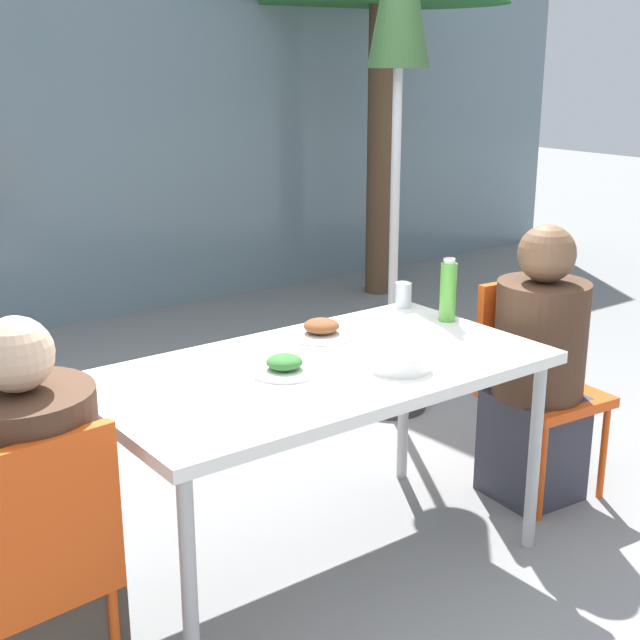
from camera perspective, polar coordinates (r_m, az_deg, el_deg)
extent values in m
plane|color=gray|center=(3.22, 0.00, -15.45)|extent=(24.00, 24.00, 0.00)
cube|color=white|center=(2.90, 0.00, -3.22)|extent=(1.50, 0.81, 0.04)
cylinder|color=#B7B7B7|center=(2.48, -8.36, -16.83)|extent=(0.04, 0.04, 0.71)
cylinder|color=#B7B7B7|center=(3.26, 13.56, -8.47)|extent=(0.04, 0.04, 0.71)
cylinder|color=#B7B7B7|center=(3.02, -14.74, -10.67)|extent=(0.04, 0.04, 0.71)
cylinder|color=#B7B7B7|center=(3.69, 5.38, -5.01)|extent=(0.04, 0.04, 0.71)
cube|color=#E54C14|center=(2.53, -18.68, -15.23)|extent=(0.43, 0.43, 0.04)
cube|color=#E54C14|center=(2.27, -17.33, -12.30)|extent=(0.40, 0.07, 0.42)
cylinder|color=#E54C14|center=(2.83, -16.45, -16.47)|extent=(0.03, 0.03, 0.39)
cube|color=#473D33|center=(2.65, -17.23, -18.54)|extent=(0.36, 0.36, 0.43)
cylinder|color=#472D1E|center=(2.43, -18.17, -9.64)|extent=(0.37, 0.37, 0.48)
sphere|color=beige|center=(2.30, -18.92, -2.09)|extent=(0.19, 0.19, 0.19)
cube|color=#E54C14|center=(3.65, 14.21, -4.77)|extent=(0.43, 0.43, 0.04)
cube|color=#E54C14|center=(3.69, 12.45, -0.60)|extent=(0.40, 0.07, 0.42)
cylinder|color=#E54C14|center=(3.74, 17.68, -8.07)|extent=(0.03, 0.03, 0.39)
cylinder|color=#E54C14|center=(3.51, 14.00, -9.47)|extent=(0.03, 0.03, 0.39)
cylinder|color=#E54C14|center=(3.95, 13.95, -6.44)|extent=(0.03, 0.03, 0.39)
cylinder|color=#E54C14|center=(3.73, 10.25, -7.63)|extent=(0.03, 0.03, 0.39)
cube|color=#383842|center=(3.69, 13.45, -7.78)|extent=(0.34, 0.34, 0.43)
cylinder|color=#472D1E|center=(3.53, 13.93, -1.20)|extent=(0.35, 0.35, 0.45)
sphere|color=brown|center=(3.44, 14.32, 4.14)|extent=(0.22, 0.22, 0.22)
cylinder|color=#333333|center=(4.53, 4.50, -5.26)|extent=(0.36, 0.36, 0.05)
cylinder|color=#BCBCBC|center=(4.23, 4.87, 9.87)|extent=(0.04, 0.04, 2.43)
cylinder|color=white|center=(3.17, 0.09, -0.94)|extent=(0.23, 0.23, 0.01)
ellipsoid|color=brown|center=(3.16, 0.09, -0.38)|extent=(0.13, 0.13, 0.05)
cylinder|color=white|center=(2.81, -2.25, -3.29)|extent=(0.21, 0.21, 0.01)
ellipsoid|color=#33702D|center=(2.80, -2.26, -2.71)|extent=(0.12, 0.12, 0.05)
cylinder|color=#51A338|center=(3.37, 8.19, 1.77)|extent=(0.06, 0.06, 0.22)
cylinder|color=white|center=(3.34, 8.28, 3.77)|extent=(0.04, 0.04, 0.02)
cylinder|color=silver|center=(3.54, 5.35, 1.61)|extent=(0.07, 0.07, 0.10)
cylinder|color=white|center=(2.85, 5.17, -2.58)|extent=(0.19, 0.19, 0.06)
cylinder|color=brown|center=(6.52, 3.91, 10.53)|extent=(0.20, 0.20, 2.04)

